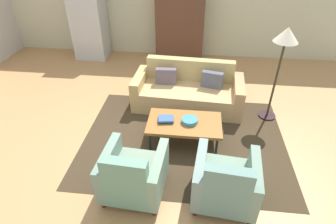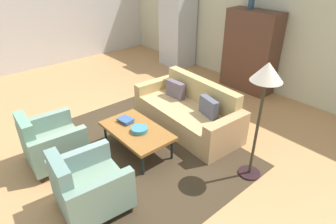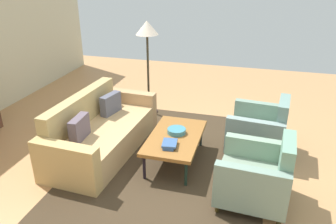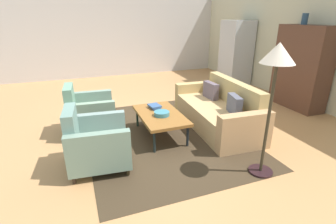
{
  "view_description": "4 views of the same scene",
  "coord_description": "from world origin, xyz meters",
  "px_view_note": "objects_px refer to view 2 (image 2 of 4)",
  "views": [
    {
      "loc": [
        0.58,
        -3.53,
        3.11
      ],
      "look_at": [
        0.17,
        0.14,
        0.53
      ],
      "focal_mm": 29.54,
      "sensor_mm": 36.0,
      "label": 1
    },
    {
      "loc": [
        3.63,
        -2.03,
        2.83
      ],
      "look_at": [
        0.68,
        0.51,
        0.65
      ],
      "focal_mm": 30.25,
      "sensor_mm": 36.0,
      "label": 2
    },
    {
      "loc": [
        -3.53,
        -0.95,
        2.62
      ],
      "look_at": [
        0.47,
        0.16,
        0.75
      ],
      "focal_mm": 35.46,
      "sensor_mm": 36.0,
      "label": 3
    },
    {
      "loc": [
        4.3,
        -1.25,
        2.02
      ],
      "look_at": [
        0.66,
        0.12,
        0.51
      ],
      "focal_mm": 27.17,
      "sensor_mm": 36.0,
      "label": 4
    }
  ],
  "objects_px": {
    "couch": "(190,112)",
    "fruit_bowl": "(139,130)",
    "armchair_left": "(50,144)",
    "book_stack": "(126,120)",
    "coffee_table": "(137,131)",
    "floor_lamp": "(265,84)",
    "refrigerator": "(178,32)",
    "vase_tall": "(251,3)",
    "armchair_right": "(87,188)",
    "cabinet": "(250,52)"
  },
  "relations": [
    {
      "from": "couch",
      "to": "book_stack",
      "type": "bearing_deg",
      "value": 78.78
    },
    {
      "from": "book_stack",
      "to": "floor_lamp",
      "type": "height_order",
      "value": "floor_lamp"
    },
    {
      "from": "couch",
      "to": "armchair_right",
      "type": "height_order",
      "value": "armchair_right"
    },
    {
      "from": "armchair_left",
      "to": "floor_lamp",
      "type": "xyz_separation_m",
      "value": [
        2.15,
        2.08,
        1.1
      ]
    },
    {
      "from": "armchair_right",
      "to": "floor_lamp",
      "type": "height_order",
      "value": "floor_lamp"
    },
    {
      "from": "armchair_right",
      "to": "book_stack",
      "type": "relative_size",
      "value": 3.3
    },
    {
      "from": "vase_tall",
      "to": "floor_lamp",
      "type": "height_order",
      "value": "vase_tall"
    },
    {
      "from": "couch",
      "to": "cabinet",
      "type": "bearing_deg",
      "value": -77.96
    },
    {
      "from": "couch",
      "to": "book_stack",
      "type": "distance_m",
      "value": 1.24
    },
    {
      "from": "refrigerator",
      "to": "floor_lamp",
      "type": "xyz_separation_m",
      "value": [
        4.22,
        -2.42,
        0.52
      ]
    },
    {
      "from": "armchair_left",
      "to": "vase_tall",
      "type": "distance_m",
      "value": 4.85
    },
    {
      "from": "coffee_table",
      "to": "book_stack",
      "type": "bearing_deg",
      "value": -179.36
    },
    {
      "from": "refrigerator",
      "to": "armchair_left",
      "type": "bearing_deg",
      "value": -65.2
    },
    {
      "from": "armchair_right",
      "to": "refrigerator",
      "type": "bearing_deg",
      "value": 131.54
    },
    {
      "from": "armchair_left",
      "to": "floor_lamp",
      "type": "relative_size",
      "value": 0.51
    },
    {
      "from": "fruit_bowl",
      "to": "vase_tall",
      "type": "bearing_deg",
      "value": 99.48
    },
    {
      "from": "armchair_left",
      "to": "fruit_bowl",
      "type": "distance_m",
      "value": 1.36
    },
    {
      "from": "fruit_bowl",
      "to": "couch",
      "type": "bearing_deg",
      "value": 93.72
    },
    {
      "from": "couch",
      "to": "fruit_bowl",
      "type": "xyz_separation_m",
      "value": [
        0.08,
        -1.19,
        0.16
      ]
    },
    {
      "from": "fruit_bowl",
      "to": "refrigerator",
      "type": "xyz_separation_m",
      "value": [
        -2.76,
        3.33,
        0.48
      ]
    },
    {
      "from": "coffee_table",
      "to": "cabinet",
      "type": "height_order",
      "value": "cabinet"
    },
    {
      "from": "armchair_right",
      "to": "armchair_left",
      "type": "bearing_deg",
      "value": -174.54
    },
    {
      "from": "book_stack",
      "to": "refrigerator",
      "type": "height_order",
      "value": "refrigerator"
    },
    {
      "from": "couch",
      "to": "floor_lamp",
      "type": "bearing_deg",
      "value": 173.1
    },
    {
      "from": "book_stack",
      "to": "floor_lamp",
      "type": "xyz_separation_m",
      "value": [
        1.85,
        0.91,
        1.0
      ]
    },
    {
      "from": "armchair_left",
      "to": "book_stack",
      "type": "height_order",
      "value": "armchair_left"
    },
    {
      "from": "book_stack",
      "to": "cabinet",
      "type": "xyz_separation_m",
      "value": [
        -0.04,
        3.43,
        0.46
      ]
    },
    {
      "from": "armchair_left",
      "to": "floor_lamp",
      "type": "distance_m",
      "value": 3.18
    },
    {
      "from": "cabinet",
      "to": "refrigerator",
      "type": "relative_size",
      "value": 0.97
    },
    {
      "from": "couch",
      "to": "armchair_left",
      "type": "bearing_deg",
      "value": 78.79
    },
    {
      "from": "couch",
      "to": "cabinet",
      "type": "height_order",
      "value": "cabinet"
    },
    {
      "from": "armchair_left",
      "to": "refrigerator",
      "type": "height_order",
      "value": "refrigerator"
    },
    {
      "from": "armchair_right",
      "to": "floor_lamp",
      "type": "distance_m",
      "value": 2.53
    },
    {
      "from": "couch",
      "to": "book_stack",
      "type": "height_order",
      "value": "couch"
    },
    {
      "from": "coffee_table",
      "to": "armchair_right",
      "type": "height_order",
      "value": "armchair_right"
    },
    {
      "from": "book_stack",
      "to": "floor_lamp",
      "type": "bearing_deg",
      "value": 26.32
    },
    {
      "from": "book_stack",
      "to": "vase_tall",
      "type": "relative_size",
      "value": 1.16
    },
    {
      "from": "coffee_table",
      "to": "fruit_bowl",
      "type": "relative_size",
      "value": 4.59
    },
    {
      "from": "vase_tall",
      "to": "refrigerator",
      "type": "relative_size",
      "value": 0.12
    },
    {
      "from": "book_stack",
      "to": "couch",
      "type": "bearing_deg",
      "value": 75.47
    },
    {
      "from": "couch",
      "to": "armchair_right",
      "type": "xyz_separation_m",
      "value": [
        0.59,
        -2.35,
        0.06
      ]
    },
    {
      "from": "refrigerator",
      "to": "vase_tall",
      "type": "bearing_deg",
      "value": 2.61
    },
    {
      "from": "armchair_left",
      "to": "book_stack",
      "type": "xyz_separation_m",
      "value": [
        0.3,
        1.16,
        0.1
      ]
    },
    {
      "from": "coffee_table",
      "to": "floor_lamp",
      "type": "height_order",
      "value": "floor_lamp"
    },
    {
      "from": "cabinet",
      "to": "floor_lamp",
      "type": "height_order",
      "value": "cabinet"
    },
    {
      "from": "floor_lamp",
      "to": "vase_tall",
      "type": "bearing_deg",
      "value": 128.92
    },
    {
      "from": "fruit_bowl",
      "to": "cabinet",
      "type": "distance_m",
      "value": 3.49
    },
    {
      "from": "armchair_left",
      "to": "refrigerator",
      "type": "distance_m",
      "value": 4.98
    },
    {
      "from": "fruit_bowl",
      "to": "floor_lamp",
      "type": "xyz_separation_m",
      "value": [
        1.46,
        0.91,
        1.0
      ]
    },
    {
      "from": "coffee_table",
      "to": "floor_lamp",
      "type": "xyz_separation_m",
      "value": [
        1.54,
        0.91,
        1.07
      ]
    }
  ]
}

